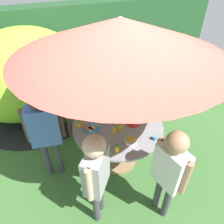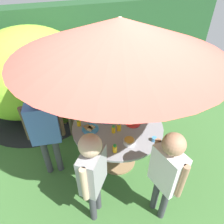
{
  "view_description": "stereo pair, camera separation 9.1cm",
  "coord_description": "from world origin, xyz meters",
  "px_view_note": "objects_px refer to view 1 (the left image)",
  "views": [
    {
      "loc": [
        -1.03,
        -1.88,
        2.59
      ],
      "look_at": [
        -0.03,
        0.12,
        0.89
      ],
      "focal_mm": 32.5,
      "sensor_mm": 36.0,
      "label": 1
    },
    {
      "loc": [
        -0.95,
        -1.92,
        2.59
      ],
      "look_at": [
        -0.03,
        0.12,
        0.89
      ],
      "focal_mm": 32.5,
      "sensor_mm": 36.0,
      "label": 2
    }
  ],
  "objects_px": {
    "patio_umbrella": "(120,36)",
    "plate_mid_left": "(129,108)",
    "juice_bottle_far_left": "(117,148)",
    "juice_bottle_front_edge": "(114,129)",
    "dome_tent": "(28,75)",
    "juice_bottle_center_back": "(141,112)",
    "wooden_chair": "(72,99)",
    "child_in_grey_shirt": "(96,171)",
    "plate_mid_right": "(106,119)",
    "potted_plant": "(157,83)",
    "snack_bowl": "(130,140)",
    "plate_near_right": "(91,129)",
    "juice_bottle_center_front": "(79,124)",
    "juice_bottle_far_right": "(106,100)",
    "cup_near": "(155,138)",
    "juice_bottle_near_left": "(120,127)",
    "child_in_blue_shirt": "(44,125)",
    "plate_back_edge": "(133,122)",
    "garden_table": "(118,135)",
    "child_in_white_shirt": "(170,167)",
    "child_in_yellow_shirt": "(68,96)"
  },
  "relations": [
    {
      "from": "child_in_grey_shirt",
      "to": "cup_near",
      "type": "height_order",
      "value": "child_in_grey_shirt"
    },
    {
      "from": "snack_bowl",
      "to": "juice_bottle_far_right",
      "type": "relative_size",
      "value": 1.11
    },
    {
      "from": "child_in_blue_shirt",
      "to": "child_in_grey_shirt",
      "type": "height_order",
      "value": "child_in_blue_shirt"
    },
    {
      "from": "juice_bottle_center_back",
      "to": "garden_table",
      "type": "bearing_deg",
      "value": -173.89
    },
    {
      "from": "child_in_yellow_shirt",
      "to": "child_in_blue_shirt",
      "type": "height_order",
      "value": "child_in_blue_shirt"
    },
    {
      "from": "plate_near_right",
      "to": "cup_near",
      "type": "bearing_deg",
      "value": -39.25
    },
    {
      "from": "plate_mid_left",
      "to": "juice_bottle_far_right",
      "type": "height_order",
      "value": "juice_bottle_far_right"
    },
    {
      "from": "plate_back_edge",
      "to": "cup_near",
      "type": "distance_m",
      "value": 0.42
    },
    {
      "from": "child_in_white_shirt",
      "to": "juice_bottle_near_left",
      "type": "xyz_separation_m",
      "value": [
        -0.14,
        0.86,
        -0.05
      ]
    },
    {
      "from": "patio_umbrella",
      "to": "plate_mid_left",
      "type": "bearing_deg",
      "value": 40.03
    },
    {
      "from": "child_in_grey_shirt",
      "to": "child_in_white_shirt",
      "type": "relative_size",
      "value": 1.0
    },
    {
      "from": "child_in_grey_shirt",
      "to": "child_in_white_shirt",
      "type": "bearing_deg",
      "value": -70.44
    },
    {
      "from": "potted_plant",
      "to": "snack_bowl",
      "type": "xyz_separation_m",
      "value": [
        -1.62,
        -1.56,
        0.36
      ]
    },
    {
      "from": "patio_umbrella",
      "to": "wooden_chair",
      "type": "bearing_deg",
      "value": 104.61
    },
    {
      "from": "dome_tent",
      "to": "child_in_white_shirt",
      "type": "bearing_deg",
      "value": -87.41
    },
    {
      "from": "garden_table",
      "to": "juice_bottle_far_left",
      "type": "distance_m",
      "value": 0.54
    },
    {
      "from": "plate_near_right",
      "to": "juice_bottle_front_edge",
      "type": "height_order",
      "value": "juice_bottle_front_edge"
    },
    {
      "from": "patio_umbrella",
      "to": "juice_bottle_far_left",
      "type": "height_order",
      "value": "patio_umbrella"
    },
    {
      "from": "potted_plant",
      "to": "juice_bottle_center_front",
      "type": "bearing_deg",
      "value": -155.04
    },
    {
      "from": "juice_bottle_center_front",
      "to": "plate_mid_right",
      "type": "bearing_deg",
      "value": -3.85
    },
    {
      "from": "child_in_grey_shirt",
      "to": "dome_tent",
      "type": "bearing_deg",
      "value": 49.57
    },
    {
      "from": "wooden_chair",
      "to": "juice_bottle_far_left",
      "type": "distance_m",
      "value": 1.61
    },
    {
      "from": "dome_tent",
      "to": "juice_bottle_center_back",
      "type": "distance_m",
      "value": 2.28
    },
    {
      "from": "juice_bottle_far_right",
      "to": "juice_bottle_center_back",
      "type": "distance_m",
      "value": 0.6
    },
    {
      "from": "plate_mid_left",
      "to": "wooden_chair",
      "type": "bearing_deg",
      "value": 125.87
    },
    {
      "from": "garden_table",
      "to": "child_in_white_shirt",
      "type": "height_order",
      "value": "child_in_white_shirt"
    },
    {
      "from": "patio_umbrella",
      "to": "cup_near",
      "type": "relative_size",
      "value": 38.38
    },
    {
      "from": "patio_umbrella",
      "to": "child_in_grey_shirt",
      "type": "xyz_separation_m",
      "value": [
        -0.6,
        -0.65,
        -1.1
      ]
    },
    {
      "from": "potted_plant",
      "to": "dome_tent",
      "type": "bearing_deg",
      "value": 164.22
    },
    {
      "from": "wooden_chair",
      "to": "child_in_white_shirt",
      "type": "relative_size",
      "value": 0.78
    },
    {
      "from": "juice_bottle_front_edge",
      "to": "cup_near",
      "type": "relative_size",
      "value": 1.85
    },
    {
      "from": "child_in_grey_shirt",
      "to": "plate_mid_right",
      "type": "xyz_separation_m",
      "value": [
        0.51,
        0.84,
        -0.1
      ]
    },
    {
      "from": "plate_near_right",
      "to": "juice_bottle_center_back",
      "type": "height_order",
      "value": "juice_bottle_center_back"
    },
    {
      "from": "child_in_white_shirt",
      "to": "plate_mid_left",
      "type": "bearing_deg",
      "value": -17.08
    },
    {
      "from": "child_in_grey_shirt",
      "to": "plate_back_edge",
      "type": "height_order",
      "value": "child_in_grey_shirt"
    },
    {
      "from": "child_in_grey_shirt",
      "to": "juice_bottle_front_edge",
      "type": "relative_size",
      "value": 11.76
    },
    {
      "from": "child_in_grey_shirt",
      "to": "plate_near_right",
      "type": "xyz_separation_m",
      "value": [
        0.22,
        0.73,
        -0.1
      ]
    },
    {
      "from": "child_in_white_shirt",
      "to": "plate_back_edge",
      "type": "xyz_separation_m",
      "value": [
        0.1,
        0.9,
        -0.1
      ]
    },
    {
      "from": "wooden_chair",
      "to": "juice_bottle_near_left",
      "type": "height_order",
      "value": "wooden_chair"
    },
    {
      "from": "child_in_yellow_shirt",
      "to": "juice_bottle_near_left",
      "type": "relative_size",
      "value": 10.67
    },
    {
      "from": "child_in_yellow_shirt",
      "to": "juice_bottle_near_left",
      "type": "xyz_separation_m",
      "value": [
        0.42,
        -0.92,
        -0.08
      ]
    },
    {
      "from": "patio_umbrella",
      "to": "juice_bottle_front_edge",
      "type": "height_order",
      "value": "patio_umbrella"
    },
    {
      "from": "child_in_blue_shirt",
      "to": "child_in_grey_shirt",
      "type": "bearing_deg",
      "value": -55.72
    },
    {
      "from": "patio_umbrella",
      "to": "juice_bottle_near_left",
      "type": "distance_m",
      "value": 1.16
    },
    {
      "from": "juice_bottle_near_left",
      "to": "juice_bottle_center_back",
      "type": "distance_m",
      "value": 0.46
    },
    {
      "from": "child_in_white_shirt",
      "to": "plate_mid_right",
      "type": "height_order",
      "value": "child_in_white_shirt"
    },
    {
      "from": "juice_bottle_far_left",
      "to": "juice_bottle_front_edge",
      "type": "bearing_deg",
      "value": 68.05
    },
    {
      "from": "potted_plant",
      "to": "plate_back_edge",
      "type": "bearing_deg",
      "value": -138.12
    },
    {
      "from": "child_in_blue_shirt",
      "to": "juice_bottle_center_back",
      "type": "xyz_separation_m",
      "value": [
        1.35,
        -0.17,
        -0.13
      ]
    },
    {
      "from": "child_in_blue_shirt",
      "to": "cup_near",
      "type": "relative_size",
      "value": 23.68
    }
  ]
}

